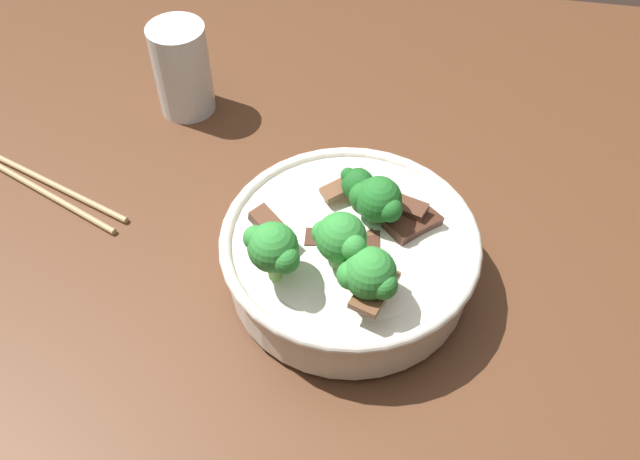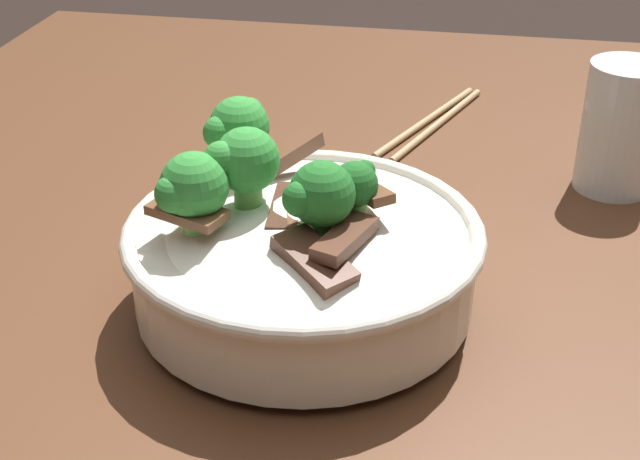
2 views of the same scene
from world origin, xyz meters
name	(u,v)px [view 1 (image 1 of 2)]	position (x,y,z in m)	size (l,w,h in m)	color
dining_table	(267,299)	(0.00, 0.00, 0.65)	(1.15, 1.07, 0.76)	#56331E
rice_bowl	(349,252)	(-0.10, 0.04, 0.80)	(0.25, 0.25, 0.13)	silver
drinking_glass	(183,75)	(0.14, -0.20, 0.81)	(0.07, 0.07, 0.12)	white
chopsticks_pair	(50,189)	(0.25, -0.03, 0.76)	(0.20, 0.10, 0.01)	tan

